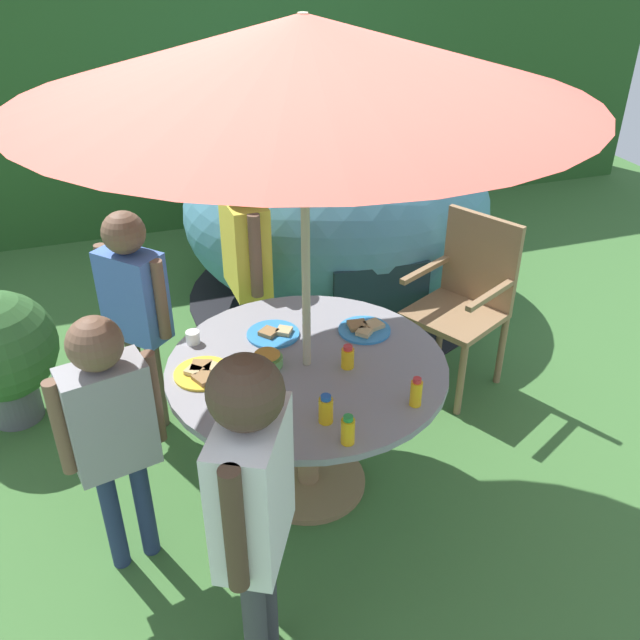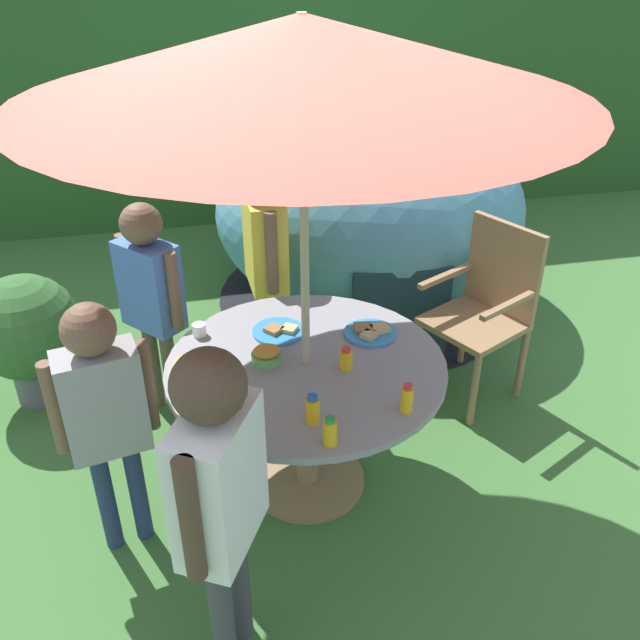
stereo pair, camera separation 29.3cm
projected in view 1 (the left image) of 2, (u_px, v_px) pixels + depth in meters
The scene contains 20 objects.
ground_plane at pixel (308, 484), 3.38m from camera, with size 10.00×10.00×0.02m, color #3D6B33.
hedge_backdrop at pixel (176, 103), 5.87m from camera, with size 9.00×0.70×2.03m, color #285623.
garden_table at pixel (307, 391), 3.08m from camera, with size 1.25×1.25×0.71m.
patio_umbrella at pixel (303, 57), 2.35m from camera, with size 2.09×2.09×2.14m.
wooden_chair at pixel (465, 294), 3.87m from camera, with size 0.62×0.62×1.00m.
dome_tent at pixel (337, 209), 4.72m from camera, with size 2.28×2.28×1.33m.
potted_plant at pixel (1, 350), 3.59m from camera, with size 0.59×0.59×0.76m.
child_in_yellow_shirt at pixel (246, 246), 3.71m from camera, with size 0.23×0.46×1.35m.
child_in_blue_shirt at pixel (134, 296), 3.39m from camera, with size 0.35×0.36×1.23m.
child_in_grey_shirt at pixel (110, 417), 2.59m from camera, with size 0.40×0.24×1.21m.
child_in_white_shirt at pixel (252, 489), 2.14m from camera, with size 0.34×0.41×1.36m.
snack_bowl at pixel (267, 358), 2.98m from camera, with size 0.14×0.14×0.07m.
plate_back_edge at pixel (365, 329), 3.23m from camera, with size 0.25×0.25×0.03m.
plate_near_left at pixel (203, 372), 2.93m from camera, with size 0.25×0.25×0.03m.
plate_near_right at pixel (274, 334), 3.20m from camera, with size 0.25×0.25×0.03m.
juice_bottle_far_left at pixel (348, 357), 2.96m from camera, with size 0.06×0.06×0.11m.
juice_bottle_far_right at pixel (348, 430), 2.53m from camera, with size 0.05×0.05×0.12m.
juice_bottle_center_front at pixel (416, 392), 2.72m from camera, with size 0.05×0.05×0.13m.
juice_bottle_center_back at pixel (326, 409), 2.63m from camera, with size 0.06×0.06×0.13m.
cup_near at pixel (193, 337), 3.13m from camera, with size 0.06×0.06×0.06m, color white.
Camera 1 is at (-0.74, -2.37, 2.42)m, focal length 38.28 mm.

